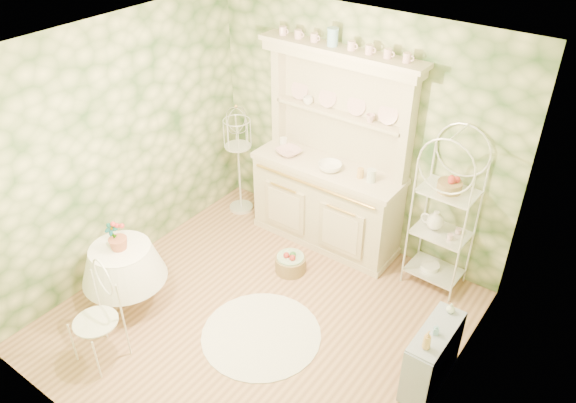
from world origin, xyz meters
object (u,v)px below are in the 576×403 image
Objects in this scene: side_shelf at (432,355)px; birdcage_stand at (239,157)px; round_table at (125,273)px; cafe_chair at (97,325)px; kitchen_dresser at (328,155)px; bakers_rack at (445,213)px; floor_basket at (290,262)px.

side_shelf is 3.33m from birdcage_stand.
cafe_chair is at bearing -59.81° from round_table.
birdcage_stand is (-1.23, -0.10, -0.39)m from kitchen_dresser.
round_table is at bearing -84.25° from birdcage_stand.
bakers_rack is 2.26× the size of round_table.
kitchen_dresser is 2.47m from round_table.
birdcage_stand is at bearing 153.29° from floor_basket.
bakers_rack is 3.26m from round_table.
bakers_rack is at bearing 66.77° from cafe_chair.
round_table is 2.05× the size of floor_basket.
cafe_chair is at bearing -108.46° from floor_basket.
birdcage_stand reaches higher than side_shelf.
side_shelf is at bearing 17.35° from round_table.
kitchen_dresser reaches higher than floor_basket.
bakers_rack is 4.62× the size of floor_basket.
side_shelf is 0.93× the size of cafe_chair.
kitchen_dresser is at bearing 64.19° from round_table.
floor_basket is at bearing -88.91° from kitchen_dresser.
cafe_chair is 2.73m from birdcage_stand.
bakers_rack is 2.39× the size of side_shelf.
bakers_rack is 1.73m from floor_basket.
round_table is (-2.90, -0.91, 0.08)m from side_shelf.
cafe_chair is (0.36, -0.62, 0.01)m from round_table.
side_shelf is at bearing -19.71° from birdcage_stand.
bakers_rack reaches higher than cafe_chair.
floor_basket is (0.67, 2.02, -0.28)m from cafe_chair.
cafe_chair is 0.54× the size of birdcage_stand.
cafe_chair is 2.08× the size of floor_basket.
cafe_chair is (-2.54, -1.53, 0.08)m from side_shelf.
floor_basket is at bearing 157.98° from side_shelf.
bakers_rack is (1.36, 0.05, -0.25)m from kitchen_dresser.
kitchen_dresser is at bearing 4.50° from birdcage_stand.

